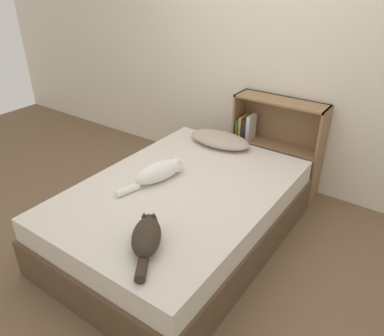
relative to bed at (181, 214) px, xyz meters
name	(u,v)px	position (x,y,z in m)	size (l,w,h in m)	color
ground_plane	(181,238)	(0.00, 0.00, -0.25)	(8.00, 8.00, 0.00)	brown
wall_back	(267,57)	(0.00, 1.39, 1.00)	(8.00, 0.06, 2.50)	silver
bed	(181,214)	(0.00, 0.00, 0.00)	(1.43, 2.06, 0.50)	brown
pillow	(220,139)	(-0.16, 0.84, 0.31)	(0.62, 0.32, 0.11)	#B29E8E
cat_light	(160,172)	(-0.20, -0.01, 0.33)	(0.26, 0.62, 0.15)	white
cat_dark	(147,236)	(0.24, -0.67, 0.33)	(0.37, 0.47, 0.15)	#33281E
bookshelf	(275,142)	(0.23, 1.26, 0.23)	(0.87, 0.26, 0.92)	#8E6B47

